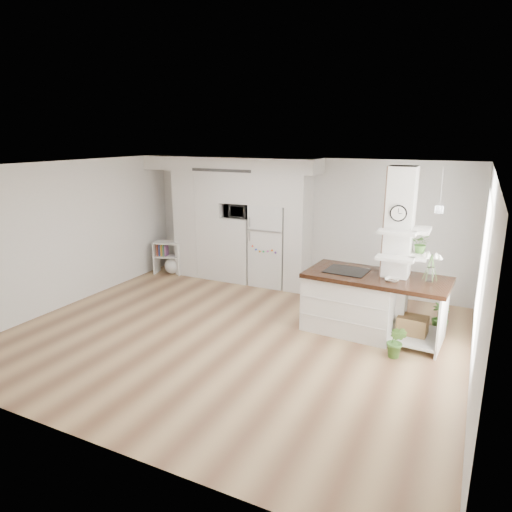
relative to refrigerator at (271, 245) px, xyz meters
The scene contains 14 objects.
floor 2.87m from the refrigerator, 78.93° to the right, with size 7.00×6.00×0.01m, color tan.
room 2.90m from the refrigerator, 78.93° to the right, with size 7.04×6.04×2.72m.
cabinet_wall 1.12m from the refrigerator, behind, with size 4.00×0.71×2.70m.
refrigerator is the anchor object (origin of this frame).
column 3.33m from the refrigerator, 28.14° to the right, with size 0.69×0.90×2.70m.
window 4.70m from the refrigerator, 30.76° to the right, with size 2.40×2.40×0.00m, color white.
pendant_light 3.59m from the refrigerator, 48.71° to the right, with size 0.12×0.12×0.10m, color white.
kitchen_island 2.83m from the refrigerator, 34.84° to the right, with size 2.28×1.20×1.57m.
bookshelf 2.52m from the refrigerator, behind, with size 0.71×0.52×0.76m.
floor_plant_a 3.88m from the refrigerator, 37.49° to the right, with size 0.28×0.23×0.51m, color #477D32.
floor_plant_b 3.72m from the refrigerator, 16.10° to the right, with size 0.27×0.27×0.48m, color #477D32.
microwave 1.02m from the refrigerator, behind, with size 0.54×0.37×0.30m, color #2D2D2D.
shelf_plant 3.51m from the refrigerator, 23.68° to the right, with size 0.27×0.23×0.30m, color #477D32.
decor_bowl 3.34m from the refrigerator, 32.27° to the right, with size 0.22×0.22×0.05m, color white.
Camera 1 is at (3.33, -5.97, 3.14)m, focal length 32.00 mm.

